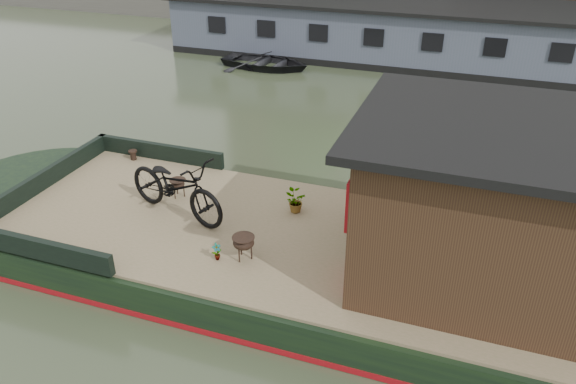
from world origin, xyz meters
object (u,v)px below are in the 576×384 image
(dinghy, at_px, (265,59))
(brazier_rear, at_px, (178,188))
(bicycle, at_px, (176,186))
(cabin, at_px, (492,203))
(brazier_front, at_px, (244,248))

(dinghy, bearing_deg, brazier_rear, -162.11)
(bicycle, bearing_deg, dinghy, 30.34)
(cabin, relative_size, bicycle, 1.84)
(brazier_rear, height_order, dinghy, brazier_rear)
(bicycle, bearing_deg, brazier_rear, 45.07)
(cabin, distance_m, brazier_front, 3.75)
(dinghy, bearing_deg, cabin, -139.71)
(cabin, relative_size, brazier_front, 9.85)
(cabin, distance_m, brazier_rear, 5.60)
(brazier_front, distance_m, brazier_rear, 2.44)
(dinghy, bearing_deg, bicycle, -161.21)
(brazier_rear, bearing_deg, dinghy, 102.96)
(bicycle, xyz_separation_m, brazier_front, (1.65, -0.85, -0.37))
(cabin, bearing_deg, bicycle, 179.98)
(brazier_rear, bearing_deg, brazier_front, -36.17)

